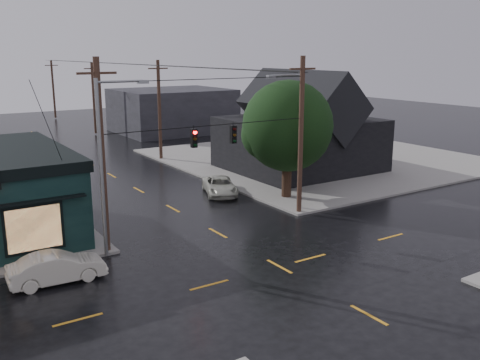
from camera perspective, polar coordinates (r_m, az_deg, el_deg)
ground_plane at (r=26.91m, az=4.22°, el=-9.18°), size 160.00×160.00×0.00m
sidewalk_ne at (r=53.99m, az=8.40°, el=2.36°), size 28.00×28.00×0.15m
ne_building at (r=47.84m, az=6.42°, el=6.34°), size 12.60×11.60×8.75m
corner_tree at (r=37.99m, az=5.11°, el=5.74°), size 6.45×6.45×8.37m
utility_pole_nw at (r=29.47m, az=-13.92°, el=-7.50°), size 2.00×0.32×10.15m
utility_pole_ne at (r=35.51m, az=6.29°, el=-3.55°), size 2.00×0.32×10.15m
utility_pole_far_a at (r=53.40m, az=-8.40°, el=2.15°), size 2.00×0.32×9.65m
utility_pole_far_b at (r=71.83m, az=-15.11°, el=4.73°), size 2.00×0.32×9.15m
utility_pole_far_c at (r=90.94m, az=-19.07°, el=6.21°), size 2.00×0.32×9.15m
span_signal_assembly at (r=30.66m, az=-2.80°, el=4.74°), size 13.00×0.48×1.23m
streetlight_nw at (r=28.77m, az=-14.03°, el=-8.03°), size 5.40×0.30×9.15m
streetlight_ne at (r=36.34m, az=6.20°, el=-3.15°), size 5.40×0.30×9.15m
bg_building_east at (r=72.20m, az=-7.27°, el=7.37°), size 14.00×12.00×5.60m
sedan_cream at (r=26.23m, az=-18.93°, el=-8.85°), size 4.39×1.70×1.43m
suv_silver at (r=39.82m, az=-2.16°, el=-0.64°), size 3.67×5.11×1.29m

